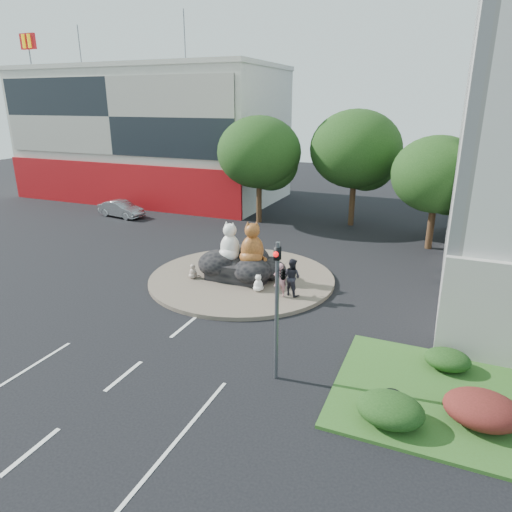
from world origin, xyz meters
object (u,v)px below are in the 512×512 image
(cat_tabby, at_px, (252,243))
(pedestrian_pink, at_px, (280,280))
(kitten_white, at_px, (258,282))
(pedestrian_dark, at_px, (292,277))
(cat_white, at_px, (230,241))
(kitten_calico, at_px, (193,271))
(parked_car, at_px, (121,209))
(litter_bin, at_px, (391,403))

(cat_tabby, xyz_separation_m, pedestrian_pink, (2.11, -1.50, -1.20))
(kitten_white, xyz_separation_m, pedestrian_dark, (1.71, 0.17, 0.49))
(cat_white, relative_size, kitten_white, 2.39)
(kitten_white, relative_size, pedestrian_dark, 0.48)
(cat_white, height_order, kitten_calico, cat_white)
(kitten_calico, distance_m, parked_car, 16.55)
(cat_tabby, height_order, pedestrian_dark, cat_tabby)
(cat_tabby, distance_m, kitten_white, 2.24)
(kitten_calico, height_order, litter_bin, kitten_calico)
(cat_tabby, distance_m, pedestrian_dark, 3.03)
(cat_white, relative_size, kitten_calico, 2.59)
(cat_white, relative_size, cat_tabby, 0.92)
(cat_white, bearing_deg, kitten_white, -22.93)
(cat_white, height_order, kitten_white, cat_white)
(kitten_white, relative_size, parked_car, 0.22)
(cat_white, bearing_deg, pedestrian_pink, -15.96)
(kitten_white, bearing_deg, pedestrian_pink, -27.26)
(kitten_white, xyz_separation_m, parked_car, (-16.88, 10.50, 0.04))
(cat_tabby, relative_size, kitten_calico, 2.82)
(cat_tabby, xyz_separation_m, litter_bin, (8.27, -8.38, -1.77))
(cat_white, xyz_separation_m, litter_bin, (9.61, -8.47, -1.68))
(parked_car, bearing_deg, pedestrian_dark, -110.93)
(parked_car, bearing_deg, litter_bin, -117.83)
(cat_white, bearing_deg, kitten_calico, -137.22)
(pedestrian_pink, bearing_deg, litter_bin, 103.46)
(cat_white, distance_m, litter_bin, 12.92)
(cat_tabby, relative_size, parked_car, 0.56)
(cat_tabby, height_order, litter_bin, cat_tabby)
(pedestrian_pink, distance_m, parked_car, 21.06)
(cat_white, bearing_deg, parked_car, 156.94)
(cat_tabby, distance_m, parked_car, 18.54)
(kitten_calico, xyz_separation_m, pedestrian_dark, (5.62, -0.06, 0.53))
(cat_tabby, xyz_separation_m, parked_car, (-16.00, 9.22, -1.57))
(pedestrian_pink, bearing_deg, kitten_white, -38.58)
(kitten_calico, relative_size, litter_bin, 1.12)
(kitten_white, bearing_deg, kitten_calico, 159.47)
(kitten_white, distance_m, pedestrian_dark, 1.79)
(litter_bin, bearing_deg, cat_white, 138.61)
(pedestrian_dark, distance_m, litter_bin, 9.25)
(kitten_calico, height_order, parked_car, parked_car)
(pedestrian_dark, bearing_deg, pedestrian_pink, 61.78)
(kitten_calico, bearing_deg, pedestrian_dark, 11.51)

